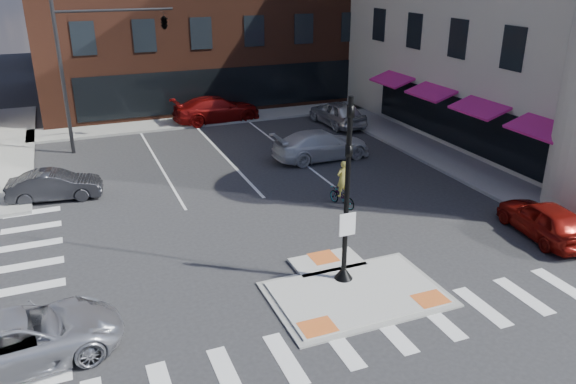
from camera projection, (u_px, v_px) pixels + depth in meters
name	position (u px, v px, depth m)	size (l,w,h in m)	color
ground	(349.00, 287.00, 17.95)	(120.00, 120.00, 0.00)	#28282B
refuge_island	(353.00, 290.00, 17.71)	(5.40, 4.65, 0.13)	gray
sidewalk_e	(439.00, 155.00, 30.28)	(3.00, 24.00, 0.15)	gray
sidewalk_n	(235.00, 117.00, 37.86)	(26.00, 3.00, 0.15)	gray
building_far_left	(87.00, 12.00, 59.32)	(10.00, 12.00, 10.00)	slate
signal_pole	(346.00, 216.00, 17.41)	(0.60, 0.60, 5.98)	black
mast_arm_signal	(137.00, 33.00, 29.86)	(6.10, 2.24, 8.00)	black
silver_suv	(21.00, 339.00, 14.32)	(2.34, 5.09, 1.41)	silver
red_sedan	(545.00, 219.00, 21.05)	(1.68, 4.17, 1.42)	maroon
white_pickup	(321.00, 145.00, 29.60)	(2.14, 5.25, 1.52)	silver
bg_car_dark	(55.00, 185.00, 24.48)	(1.36, 3.91, 1.29)	#242529
bg_car_silver	(337.00, 113.00, 35.78)	(1.91, 4.75, 1.62)	silver
bg_car_red	(217.00, 109.00, 36.66)	(2.32, 5.70, 1.66)	maroon
cyclist	(342.00, 191.00, 23.77)	(0.89, 1.65, 2.03)	#3F3F44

